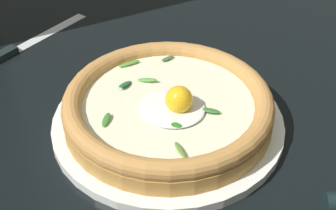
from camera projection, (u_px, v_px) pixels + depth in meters
ground_plane at (175, 149)px, 0.56m from camera, size 2.40×2.40×0.03m
pizza_plate at (168, 121)px, 0.57m from camera, size 0.29×0.29×0.01m
pizza at (168, 105)px, 0.55m from camera, size 0.26×0.26×0.06m
table_knife at (10, 52)px, 0.70m from camera, size 0.08×0.24×0.01m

